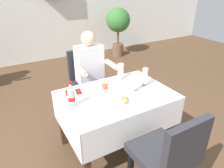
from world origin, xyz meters
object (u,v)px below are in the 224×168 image
napkin_cutlery_set (73,92)px  potted_plant_corner (118,24)px  beer_glass_middle (134,82)px  beer_glass_left (121,71)px  seated_diner_far (91,72)px  plate_far_diner (103,86)px  cola_bottle_primary (71,96)px  beer_glass_right (145,76)px  main_dining_table (116,107)px  plate_near_camera (126,102)px  chair_near_camera_side (167,154)px  chair_far_diner_seat (87,80)px

napkin_cutlery_set → potted_plant_corner: (2.20, 2.65, 0.12)m
beer_glass_middle → beer_glass_left: bearing=83.0°
seated_diner_far → plate_far_diner: seated_diner_far is taller
cola_bottle_primary → potted_plant_corner: bearing=51.6°
seated_diner_far → beer_glass_right: size_ratio=5.86×
beer_glass_right → beer_glass_middle: bearing=-163.1°
main_dining_table → beer_glass_left: 0.48m
plate_near_camera → beer_glass_right: size_ratio=1.13×
cola_bottle_primary → napkin_cutlery_set: cola_bottle_primary is taller
chair_near_camera_side → beer_glass_right: bearing=64.7°
beer_glass_middle → seated_diner_far: bearing=103.3°
chair_near_camera_side → napkin_cutlery_set: size_ratio=4.94×
beer_glass_right → cola_bottle_primary: 0.89m
plate_far_diner → cola_bottle_primary: (-0.44, -0.19, 0.10)m
plate_far_diner → cola_bottle_primary: size_ratio=0.96×
beer_glass_left → cola_bottle_primary: (-0.75, -0.30, 0.01)m
cola_bottle_primary → potted_plant_corner: potted_plant_corner is taller
beer_glass_left → main_dining_table: bearing=-128.2°
main_dining_table → beer_glass_left: size_ratio=5.97×
chair_near_camera_side → potted_plant_corner: (1.81, 3.73, 0.30)m
potted_plant_corner → beer_glass_right: bearing=-116.0°
main_dining_table → plate_near_camera: size_ratio=4.96×
chair_far_diner_seat → beer_glass_left: 0.62m
main_dining_table → chair_near_camera_side: chair_near_camera_side is taller
beer_glass_left → beer_glass_right: bearing=-63.8°
plate_near_camera → chair_far_diner_seat: bearing=89.0°
seated_diner_far → beer_glass_right: bearing=-62.0°
beer_glass_right → plate_near_camera: bearing=-151.2°
plate_near_camera → potted_plant_corner: bearing=59.8°
plate_near_camera → beer_glass_left: beer_glass_left is taller
chair_near_camera_side → plate_far_diner: chair_near_camera_side is taller
plate_near_camera → beer_glass_left: size_ratio=1.20×
beer_glass_middle → potted_plant_corner: (1.61, 2.97, 0.01)m
seated_diner_far → cola_bottle_primary: (-0.53, -0.69, 0.13)m
seated_diner_far → cola_bottle_primary: size_ratio=4.66×
plate_far_diner → potted_plant_corner: potted_plant_corner is taller
chair_near_camera_side → plate_far_diner: (-0.06, 1.01, 0.19)m
chair_far_diner_seat → plate_near_camera: bearing=-91.0°
main_dining_table → chair_far_diner_seat: chair_far_diner_seat is taller
beer_glass_middle → main_dining_table: bearing=168.1°
chair_far_diner_seat → beer_glass_middle: bearing=-76.8°
chair_far_diner_seat → plate_near_camera: (-0.02, -1.02, 0.19)m
chair_near_camera_side → beer_glass_middle: 0.84m
potted_plant_corner → chair_far_diner_seat: bearing=-130.5°
beer_glass_left → potted_plant_corner: size_ratio=0.16×
plate_far_diner → potted_plant_corner: bearing=55.6°
main_dining_table → beer_glass_middle: (0.20, -0.04, 0.28)m
beer_glass_left → cola_bottle_primary: bearing=-158.0°
cola_bottle_primary → plate_near_camera: bearing=-24.1°
main_dining_table → chair_near_camera_side: 0.81m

